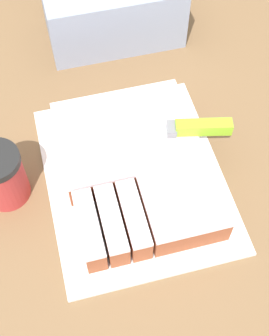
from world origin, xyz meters
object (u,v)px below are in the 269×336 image
at_px(knife, 182,129).
at_px(storage_box, 112,8).
at_px(cake_board, 134,177).
at_px(coffee_cup, 1,176).
at_px(cake, 135,166).

distance_m(knife, storage_box, 0.34).
height_order(cake_board, coffee_cup, coffee_cup).
bearing_deg(coffee_cup, cake, -6.26).
relative_size(cake_board, coffee_cup, 3.57).
relative_size(cake, knife, 1.10).
height_order(cake, coffee_cup, coffee_cup).
distance_m(cake_board, coffee_cup, 0.22).
bearing_deg(cake, knife, 18.96).
relative_size(knife, storage_box, 1.01).
bearing_deg(cake_board, storage_box, 82.53).
bearing_deg(cake_board, knife, 20.21).
xyz_separation_m(cake, storage_box, (0.05, 0.37, 0.03)).
distance_m(cake_board, cake, 0.03).
distance_m(cake_board, storage_box, 0.38).
height_order(knife, coffee_cup, coffee_cup).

